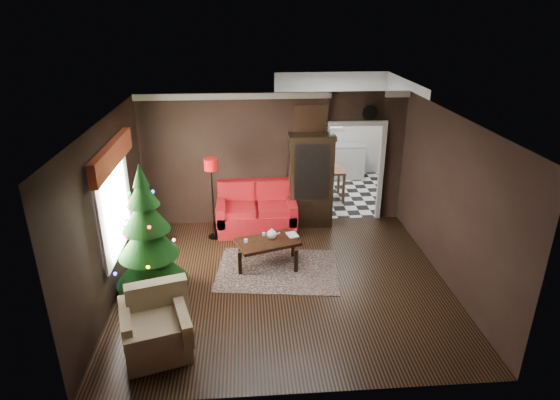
{
  "coord_description": "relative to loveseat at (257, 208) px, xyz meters",
  "views": [
    {
      "loc": [
        -0.59,
        -6.79,
        4.36
      ],
      "look_at": [
        0.0,
        0.9,
        1.15
      ],
      "focal_mm": 29.82,
      "sensor_mm": 36.0,
      "label": 1
    }
  ],
  "objects": [
    {
      "name": "book",
      "position": [
        0.53,
        -1.3,
        0.12
      ],
      "size": [
        0.18,
        0.06,
        0.25
      ],
      "primitive_type": "imported",
      "rotation": [
        0.0,
        0.0,
        0.24
      ],
      "color": "tan",
      "rests_on": "coffee_table"
    },
    {
      "name": "kitchen_counter",
      "position": [
        2.1,
        3.15,
        -0.05
      ],
      "size": [
        1.8,
        0.6,
        0.9
      ],
      "primitive_type": "cube",
      "color": "silver",
      "rests_on": "ground"
    },
    {
      "name": "armchair",
      "position": [
        -1.46,
        -3.66,
        -0.04
      ],
      "size": [
        1.1,
        1.1,
        0.9
      ],
      "primitive_type": null,
      "rotation": [
        0.0,
        0.0,
        0.29
      ],
      "color": "#9C8662",
      "rests_on": "ground"
    },
    {
      "name": "wall_front",
      "position": [
        0.4,
        -4.55,
        0.9
      ],
      "size": [
        5.5,
        0.0,
        5.5
      ],
      "primitive_type": "plane",
      "rotation": [
        -1.57,
        0.0,
        0.0
      ],
      "color": "black",
      "rests_on": "ground"
    },
    {
      "name": "teapot",
      "position": [
        0.23,
        -1.39,
        0.09
      ],
      "size": [
        0.25,
        0.25,
        0.19
      ],
      "primitive_type": null,
      "rotation": [
        0.0,
        0.0,
        -0.23
      ],
      "color": "white",
      "rests_on": "coffee_table"
    },
    {
      "name": "ceiling",
      "position": [
        0.4,
        -2.05,
        2.3
      ],
      "size": [
        5.5,
        5.5,
        0.0
      ],
      "primitive_type": "plane",
      "rotation": [
        3.14,
        0.0,
        0.0
      ],
      "color": "white",
      "rests_on": "ground"
    },
    {
      "name": "christmas_tree",
      "position": [
        -1.78,
        -2.15,
        0.55
      ],
      "size": [
        1.48,
        1.48,
        2.2
      ],
      "primitive_type": null,
      "rotation": [
        0.0,
        0.0,
        -0.36
      ],
      "color": "black",
      "rests_on": "ground"
    },
    {
      "name": "coffee_table",
      "position": [
        0.15,
        -1.45,
        -0.25
      ],
      "size": [
        1.22,
        0.94,
        0.48
      ],
      "primitive_type": null,
      "rotation": [
        0.0,
        0.0,
        0.32
      ],
      "color": "black",
      "rests_on": "rug"
    },
    {
      "name": "kitchen_window",
      "position": [
        2.1,
        3.4,
        1.2
      ],
      "size": [
        0.7,
        0.06,
        0.7
      ],
      "primitive_type": "cube",
      "color": "white",
      "rests_on": "ground"
    },
    {
      "name": "rug",
      "position": [
        0.32,
        -1.66,
        -0.49
      ],
      "size": [
        2.3,
        1.8,
        0.01
      ],
      "primitive_type": "cube",
      "rotation": [
        0.0,
        0.0,
        -0.12
      ],
      "color": "#2A1A25",
      "rests_on": "ground"
    },
    {
      "name": "kitchen_table",
      "position": [
        1.8,
        1.65,
        -0.12
      ],
      "size": [
        0.7,
        0.7,
        0.75
      ],
      "primitive_type": null,
      "color": "brown",
      "rests_on": "ground"
    },
    {
      "name": "wall_left",
      "position": [
        -2.35,
        -2.05,
        0.9
      ],
      "size": [
        0.0,
        5.5,
        5.5
      ],
      "primitive_type": "plane",
      "rotation": [
        1.57,
        0.0,
        1.57
      ],
      "color": "black",
      "rests_on": "ground"
    },
    {
      "name": "kitchen_floor",
      "position": [
        2.1,
        1.95,
        -0.5
      ],
      "size": [
        3.0,
        3.0,
        0.0
      ],
      "primitive_type": "plane",
      "color": "white",
      "rests_on": "ground"
    },
    {
      "name": "cup_a",
      "position": [
        0.1,
        -1.24,
        0.02
      ],
      "size": [
        0.08,
        0.08,
        0.05
      ],
      "primitive_type": "cylinder",
      "rotation": [
        0.0,
        0.0,
        -0.33
      ],
      "color": "white",
      "rests_on": "coffee_table"
    },
    {
      "name": "doorway",
      "position": [
        2.1,
        0.45,
        0.55
      ],
      "size": [
        1.1,
        0.1,
        2.1
      ],
      "primitive_type": null,
      "color": "silver",
      "rests_on": "ground"
    },
    {
      "name": "cup_b",
      "position": [
        -0.23,
        -1.48,
        0.02
      ],
      "size": [
        0.07,
        0.07,
        0.06
      ],
      "primitive_type": "cylinder",
      "rotation": [
        0.0,
        0.0,
        -0.07
      ],
      "color": "white",
      "rests_on": "coffee_table"
    },
    {
      "name": "curio_cabinet",
      "position": [
        1.15,
        0.22,
        0.45
      ],
      "size": [
        0.9,
        0.45,
        1.9
      ],
      "primitive_type": null,
      "color": "black",
      "rests_on": "ground"
    },
    {
      "name": "left_window",
      "position": [
        -2.31,
        -1.85,
        0.95
      ],
      "size": [
        0.05,
        1.6,
        1.4
      ],
      "primitive_type": "cube",
      "color": "white",
      "rests_on": "wall_left"
    },
    {
      "name": "wall_back",
      "position": [
        0.4,
        0.45,
        0.9
      ],
      "size": [
        5.5,
        0.0,
        5.5
      ],
      "primitive_type": "plane",
      "rotation": [
        1.57,
        0.0,
        0.0
      ],
      "color": "black",
      "rests_on": "ground"
    },
    {
      "name": "wall_right",
      "position": [
        3.15,
        -2.05,
        0.9
      ],
      "size": [
        0.0,
        5.5,
        5.5
      ],
      "primitive_type": "plane",
      "rotation": [
        1.57,
        0.0,
        -1.57
      ],
      "color": "black",
      "rests_on": "ground"
    },
    {
      "name": "painting",
      "position": [
        1.15,
        0.41,
        1.75
      ],
      "size": [
        0.62,
        0.05,
        0.52
      ],
      "primitive_type": "cube",
      "color": "#A67949",
      "rests_on": "wall_back"
    },
    {
      "name": "valance",
      "position": [
        -2.23,
        -1.85,
        1.77
      ],
      "size": [
        0.12,
        2.1,
        0.35
      ],
      "primitive_type": "cube",
      "color": "maroon",
      "rests_on": "wall_left"
    },
    {
      "name": "floor_lamp",
      "position": [
        -0.87,
        -0.25,
        0.33
      ],
      "size": [
        0.36,
        0.36,
        1.68
      ],
      "primitive_type": null,
      "rotation": [
        0.0,
        0.0,
        -0.32
      ],
      "color": "black",
      "rests_on": "ground"
    },
    {
      "name": "floor",
      "position": [
        0.4,
        -2.05,
        -0.5
      ],
      "size": [
        5.5,
        5.5,
        0.0
      ],
      "primitive_type": "plane",
      "color": "black",
      "rests_on": "ground"
    },
    {
      "name": "wall_clock",
      "position": [
        2.35,
        0.4,
        1.88
      ],
      "size": [
        0.32,
        0.32,
        0.06
      ],
      "primitive_type": "cylinder",
      "color": "white",
      "rests_on": "wall_back"
    },
    {
      "name": "loveseat",
      "position": [
        0.0,
        0.0,
        0.0
      ],
      "size": [
        1.7,
        0.9,
        1.0
      ],
      "primitive_type": null,
      "color": "#9B170E",
      "rests_on": "ground"
    }
  ]
}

